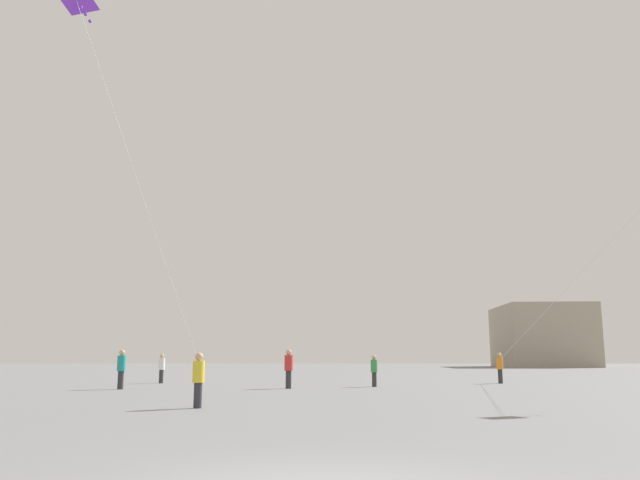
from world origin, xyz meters
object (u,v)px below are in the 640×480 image
object	(u,v)px
person_in_white	(163,367)
person_in_orange	(501,367)
kite_violet_delta	(81,13)
building_left_hall	(542,336)
person_in_teal	(122,367)
person_in_green	(375,369)
person_in_yellow	(199,377)
person_in_red	(290,367)

from	to	relation	value
person_in_white	person_in_orange	xyz separation A→B (m)	(19.54, -0.26, 0.04)
person_in_white	kite_violet_delta	xyz separation A→B (m)	(2.39, -21.10, 10.17)
person_in_orange	building_left_hall	size ratio (longest dim) A/B	0.10
person_in_white	person_in_teal	distance (m)	7.07
person_in_orange	person_in_teal	bearing A→B (deg)	53.18
person_in_teal	building_left_hall	distance (m)	83.95
person_in_green	kite_violet_delta	xyz separation A→B (m)	(-9.55, -16.55, 10.21)
person_in_yellow	kite_violet_delta	distance (m)	11.03
person_in_white	kite_violet_delta	world-z (taller)	kite_violet_delta
person_in_teal	person_in_red	bearing A→B (deg)	13.58
person_in_white	building_left_hall	world-z (taller)	building_left_hall
person_in_yellow	building_left_hall	bearing A→B (deg)	84.48
kite_violet_delta	building_left_hall	size ratio (longest dim) A/B	0.59
person_in_red	person_in_teal	distance (m)	7.88
person_in_red	person_in_orange	world-z (taller)	person_in_red
person_in_green	person_in_orange	size ratio (longest dim) A/B	0.91
person_in_green	person_in_red	xyz separation A→B (m)	(-4.27, -1.82, 0.15)
kite_violet_delta	building_left_hall	world-z (taller)	kite_violet_delta
person_in_green	person_in_teal	xyz separation A→B (m)	(-12.12, -2.52, 0.14)
person_in_yellow	person_in_white	bearing A→B (deg)	126.42
person_in_white	kite_violet_delta	size ratio (longest dim) A/B	0.16
person_in_yellow	person_in_teal	xyz separation A→B (m)	(-5.75, 11.31, 0.12)
person_in_white	person_in_yellow	xyz separation A→B (m)	(5.58, -18.38, -0.03)
kite_violet_delta	building_left_hall	xyz separation A→B (m)	(41.75, 85.23, -6.33)
person_in_yellow	kite_violet_delta	size ratio (longest dim) A/B	0.15
person_in_orange	person_in_yellow	xyz separation A→B (m)	(-13.96, -18.11, -0.07)
person_in_red	person_in_orange	distance (m)	13.35
person_in_green	person_in_red	distance (m)	4.65
person_in_green	person_in_white	xyz separation A→B (m)	(-11.94, 4.55, 0.05)
person_in_yellow	person_in_teal	size ratio (longest dim) A/B	0.88
person_in_white	person_in_orange	world-z (taller)	person_in_orange
kite_violet_delta	person_in_red	bearing A→B (deg)	70.28
kite_violet_delta	person_in_yellow	bearing A→B (deg)	40.54
person_in_green	person_in_red	bearing A→B (deg)	111.97
person_in_teal	kite_violet_delta	world-z (taller)	kite_violet_delta
person_in_orange	kite_violet_delta	world-z (taller)	kite_violet_delta
person_in_green	person_in_yellow	size ratio (longest dim) A/B	0.98
person_in_teal	building_left_hall	xyz separation A→B (m)	(44.32, 71.20, 3.75)
person_in_white	person_in_teal	bearing A→B (deg)	-4.35
person_in_green	kite_violet_delta	size ratio (longest dim) A/B	0.15
person_in_red	person_in_yellow	bearing A→B (deg)	43.83
person_in_red	building_left_hall	xyz separation A→B (m)	(36.47, 70.51, 3.73)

